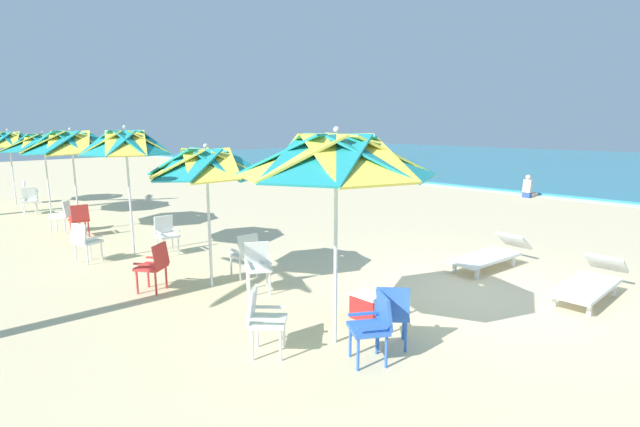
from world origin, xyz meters
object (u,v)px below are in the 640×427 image
Objects in this scene: plastic_chair_1 at (392,312)px; plastic_chair_8 at (62,214)px; cooler_box at (368,306)px; plastic_chair_7 at (85,240)px; beach_umbrella_1 at (206,165)px; beach_umbrella_5 at (9,140)px; beach_umbrella_2 at (126,144)px; beach_umbrella_4 at (44,143)px; beach_umbrella_3 at (71,143)px; plastic_chair_4 at (245,252)px; beach_umbrella_0 at (336,157)px; plastic_chair_11 at (29,190)px; sun_lounger_1 at (491,254)px; beachgoer_seated at (529,190)px; plastic_chair_10 at (29,199)px; plastic_chair_6 at (166,233)px; plastic_chair_0 at (263,317)px; plastic_chair_2 at (374,324)px; plastic_chair_5 at (258,264)px; plastic_chair_9 at (79,218)px; sun_lounger_0 at (590,282)px; plastic_chair_3 at (154,264)px.

plastic_chair_1 is 1.00× the size of plastic_chair_8.
cooler_box is at bearing 8.33° from plastic_chair_8.
plastic_chair_8 is (-3.42, 0.58, 0.00)m from plastic_chair_7.
beach_umbrella_5 is (-12.76, -0.27, 0.12)m from beach_umbrella_1.
beach_umbrella_4 is (-6.52, 0.10, -0.17)m from beach_umbrella_2.
beach_umbrella_3 reaches higher than plastic_chair_7.
beach_umbrella_0 is at bearing -14.02° from plastic_chair_4.
beach_umbrella_3 is 6.50m from plastic_chair_11.
sun_lounger_1 is at bearing 57.14° from beach_umbrella_1.
beach_umbrella_4 is (-13.35, -0.36, 1.80)m from plastic_chair_1.
beach_umbrella_0 reaches higher than beachgoer_seated.
beachgoer_seated is (10.05, 15.20, -0.20)m from plastic_chair_10.
plastic_chair_6 is at bearing 6.37° from plastic_chair_10.
plastic_chair_4 is 0.32× the size of beach_umbrella_4.
plastic_chair_4 is (-2.66, 1.65, 0.00)m from plastic_chair_0.
beach_umbrella_0 is 1.02× the size of beach_umbrella_3.
beach_umbrella_1 is 0.89× the size of beach_umbrella_2.
plastic_chair_6 is at bearing -143.18° from sun_lounger_1.
beach_umbrella_2 reaches higher than plastic_chair_2.
plastic_chair_0 is 1.00× the size of plastic_chair_5.
beach_umbrella_0 reaches higher than beach_umbrella_1.
plastic_chair_5 is 1.00× the size of plastic_chair_6.
plastic_chair_6 is 0.39× the size of sun_lounger_1.
beach_umbrella_1 is at bearing 3.51° from plastic_chair_9.
plastic_chair_11 is 0.40× the size of sun_lounger_0.
beach_umbrella_5 reaches higher than beach_umbrella_1.
beach_umbrella_0 is 3.09× the size of beachgoer_seated.
beach_umbrella_2 is 9.72m from plastic_chair_11.
plastic_chair_2 is at bearing -9.83° from plastic_chair_5.
plastic_chair_4 is 10.34m from plastic_chair_10.
beach_umbrella_2 is 3.31× the size of plastic_chair_6.
plastic_chair_9 is at bearing 164.18° from plastic_chair_7.
beach_umbrella_0 is at bearing 0.74° from beach_umbrella_3.
beach_umbrella_1 is at bearing -139.79° from sun_lounger_0.
plastic_chair_4 is 3.78m from beach_umbrella_2.
beach_umbrella_3 is at bearing -112.54° from beachgoer_seated.
plastic_chair_3 is 1.65m from plastic_chair_4.
plastic_chair_2 is (0.07, -0.46, 0.00)m from plastic_chair_1.
plastic_chair_5 is 0.31× the size of beach_umbrella_3.
plastic_chair_6 and plastic_chair_10 have the same top height.
beach_umbrella_0 reaches higher than plastic_chair_8.
cooler_box is at bearing 9.08° from beach_umbrella_2.
beachgoer_seated is at bearing 105.03° from plastic_chair_2.
beach_umbrella_5 reaches higher than plastic_chair_5.
plastic_chair_1 is at bearing 51.02° from plastic_chair_0.
plastic_chair_1 is 1.00× the size of plastic_chair_9.
plastic_chair_2 and plastic_chair_6 have the same top height.
beach_umbrella_3 is 3.22m from beach_umbrella_4.
plastic_chair_9 is (-9.47, -0.29, 0.00)m from plastic_chair_2.
beach_umbrella_1 is (-2.65, 0.90, 1.71)m from plastic_chair_0.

